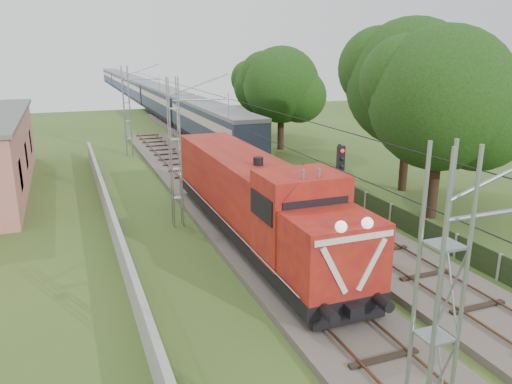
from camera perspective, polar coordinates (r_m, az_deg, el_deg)
name	(u,v)px	position (r m, az deg, el deg)	size (l,w,h in m)	color
ground	(336,322)	(18.49, 9.13, -14.49)	(140.00, 140.00, 0.00)	#335821
track_main	(263,247)	(24.05, 0.78, -6.34)	(4.20, 70.00, 0.45)	#6B6054
track_side	(260,176)	(37.32, 0.49, 1.79)	(4.20, 80.00, 0.45)	#6B6054
catenary	(176,153)	(26.73, -9.12, 4.40)	(3.31, 70.00, 8.00)	gray
boundary_wall	(112,220)	(27.10, -16.18, -3.12)	(0.25, 40.00, 1.50)	#9E9E99
fence	(456,246)	(24.87, 21.89, -5.75)	(0.12, 32.00, 1.20)	black
locomotive	(254,197)	(24.31, -0.19, -0.61)	(3.22, 18.40, 4.67)	black
coach_rake	(140,89)	(94.38, -13.17, 11.43)	(3.10, 115.96, 3.59)	black
signal_post	(339,179)	(23.45, 9.47, 1.49)	(0.55, 0.44, 5.15)	black
tree_a	(443,100)	(29.26, 20.62, 9.78)	(8.25, 7.86, 10.69)	#3C2318
tree_b	(412,85)	(34.70, 17.41, 11.62)	(8.80, 8.38, 11.40)	#3C2318
tree_c	(282,86)	(47.92, 3.02, 12.03)	(7.49, 7.14, 9.71)	#3C2318
tree_d	(263,86)	(56.47, 0.82, 11.99)	(6.70, 6.38, 8.69)	#3C2318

